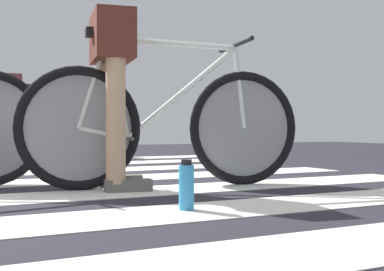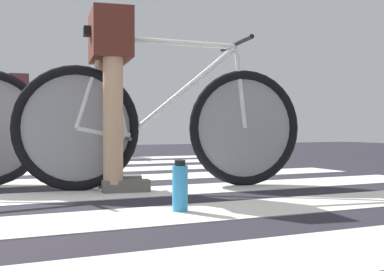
{
  "view_description": "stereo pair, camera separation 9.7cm",
  "coord_description": "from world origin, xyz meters",
  "px_view_note": "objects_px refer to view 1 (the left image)",
  "views": [
    {
      "loc": [
        -0.29,
        -3.36,
        0.38
      ],
      "look_at": [
        1.13,
        -0.51,
        0.33
      ],
      "focal_mm": 47.75,
      "sensor_mm": 36.0,
      "label": 1
    },
    {
      "loc": [
        -0.2,
        -3.36,
        0.38
      ],
      "look_at": [
        1.13,
        -0.51,
        0.33
      ],
      "focal_mm": 47.75,
      "sensor_mm": 36.0,
      "label": 2
    }
  ],
  "objects_px": {
    "bicycle_1_of_4": "(165,124)",
    "cyclist_4_of_4": "(12,104)",
    "cyclist_1_of_4": "(113,76)",
    "bicycle_4_of_4": "(40,126)",
    "water_bottle": "(186,186)"
  },
  "relations": [
    {
      "from": "bicycle_1_of_4",
      "to": "cyclist_4_of_4",
      "type": "xyz_separation_m",
      "value": [
        -0.43,
        3.56,
        0.26
      ]
    },
    {
      "from": "bicycle_1_of_4",
      "to": "cyclist_1_of_4",
      "type": "distance_m",
      "value": 0.42
    },
    {
      "from": "bicycle_1_of_4",
      "to": "bicycle_4_of_4",
      "type": "relative_size",
      "value": 0.99
    },
    {
      "from": "cyclist_1_of_4",
      "to": "bicycle_4_of_4",
      "type": "relative_size",
      "value": 0.59
    },
    {
      "from": "bicycle_4_of_4",
      "to": "cyclist_4_of_4",
      "type": "height_order",
      "value": "cyclist_4_of_4"
    },
    {
      "from": "bicycle_1_of_4",
      "to": "water_bottle",
      "type": "bearing_deg",
      "value": -97.72
    },
    {
      "from": "cyclist_1_of_4",
      "to": "water_bottle",
      "type": "height_order",
      "value": "cyclist_1_of_4"
    },
    {
      "from": "cyclist_1_of_4",
      "to": "bicycle_4_of_4",
      "type": "distance_m",
      "value": 3.49
    },
    {
      "from": "cyclist_1_of_4",
      "to": "bicycle_1_of_4",
      "type": "bearing_deg",
      "value": -0.0
    },
    {
      "from": "bicycle_1_of_4",
      "to": "bicycle_4_of_4",
      "type": "height_order",
      "value": "same"
    },
    {
      "from": "bicycle_1_of_4",
      "to": "bicycle_4_of_4",
      "type": "xyz_separation_m",
      "value": [
        -0.12,
        3.53,
        0.0
      ]
    },
    {
      "from": "water_bottle",
      "to": "cyclist_4_of_4",
      "type": "bearing_deg",
      "value": 92.34
    },
    {
      "from": "bicycle_4_of_4",
      "to": "bicycle_1_of_4",
      "type": "bearing_deg",
      "value": -82.58
    },
    {
      "from": "cyclist_1_of_4",
      "to": "cyclist_4_of_4",
      "type": "xyz_separation_m",
      "value": [
        -0.13,
        3.51,
        -0.02
      ]
    },
    {
      "from": "cyclist_1_of_4",
      "to": "water_bottle",
      "type": "relative_size",
      "value": 4.63
    }
  ]
}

